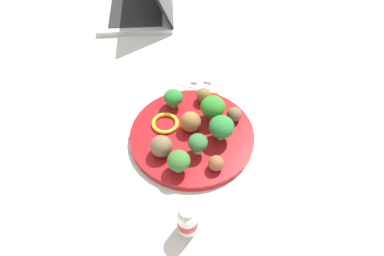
% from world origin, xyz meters
% --- Properties ---
extents(ground_plane, '(4.00, 4.00, 0.00)m').
position_xyz_m(ground_plane, '(0.00, 0.00, 0.00)').
color(ground_plane, beige).
extents(plate, '(0.28, 0.28, 0.02)m').
position_xyz_m(plate, '(0.00, 0.00, 0.01)').
color(plate, maroon).
rests_on(plate, ground_plane).
extents(broccoli_floret_center, '(0.04, 0.04, 0.05)m').
position_xyz_m(broccoli_floret_center, '(-0.07, -0.07, 0.04)').
color(broccoli_floret_center, '#93C475').
rests_on(broccoli_floret_center, plate).
extents(broccoli_floret_near_rim, '(0.04, 0.04, 0.05)m').
position_xyz_m(broccoli_floret_near_rim, '(0.05, 0.03, 0.05)').
color(broccoli_floret_near_rim, '#A8C47E').
rests_on(broccoli_floret_near_rim, plate).
extents(broccoli_floret_far_rim, '(0.06, 0.06, 0.06)m').
position_xyz_m(broccoli_floret_far_rim, '(-0.06, 0.03, 0.05)').
color(broccoli_floret_far_rim, '#8EC866').
rests_on(broccoli_floret_far_rim, plate).
extents(broccoli_floret_back_right, '(0.06, 0.06, 0.06)m').
position_xyz_m(broccoli_floret_back_right, '(-0.01, 0.06, 0.05)').
color(broccoli_floret_back_right, '#99BF78').
rests_on(broccoli_floret_back_right, plate).
extents(broccoli_floret_front_left, '(0.05, 0.05, 0.05)m').
position_xyz_m(broccoli_floret_front_left, '(0.10, -0.00, 0.05)').
color(broccoli_floret_front_left, '#A6BF71').
rests_on(broccoli_floret_front_left, plate).
extents(meatball_back_right, '(0.03, 0.03, 0.03)m').
position_xyz_m(meatball_back_right, '(0.08, 0.07, 0.03)').
color(meatball_back_right, brown).
rests_on(meatball_back_right, plate).
extents(meatball_mid_right, '(0.05, 0.05, 0.05)m').
position_xyz_m(meatball_mid_right, '(0.07, -0.05, 0.04)').
color(meatball_mid_right, brown).
rests_on(meatball_mid_right, plate).
extents(meatball_near_rim, '(0.04, 0.04, 0.04)m').
position_xyz_m(meatball_near_rim, '(-0.11, -0.00, 0.03)').
color(meatball_near_rim, brown).
rests_on(meatball_near_rim, plate).
extents(meatball_far_rim, '(0.03, 0.03, 0.03)m').
position_xyz_m(meatball_far_rim, '(-0.07, 0.08, 0.03)').
color(meatball_far_rim, brown).
rests_on(meatball_far_rim, plate).
extents(meatball_front_left, '(0.05, 0.05, 0.05)m').
position_xyz_m(meatball_front_left, '(-0.01, -0.01, 0.04)').
color(meatball_front_left, brown).
rests_on(meatball_front_left, plate).
extents(pepper_ring_far_rim, '(0.08, 0.08, 0.01)m').
position_xyz_m(pepper_ring_far_rim, '(-0.01, -0.07, 0.02)').
color(pepper_ring_far_rim, yellow).
rests_on(pepper_ring_far_rim, plate).
extents(napkin, '(0.18, 0.13, 0.01)m').
position_xyz_m(napkin, '(-0.24, -0.03, 0.00)').
color(napkin, white).
rests_on(napkin, ground_plane).
extents(fork, '(0.12, 0.02, 0.01)m').
position_xyz_m(fork, '(-0.23, -0.01, 0.01)').
color(fork, silver).
rests_on(fork, napkin).
extents(knife, '(0.15, 0.02, 0.01)m').
position_xyz_m(knife, '(-0.24, -0.04, 0.01)').
color(knife, white).
rests_on(knife, napkin).
extents(yogurt_bottle, '(0.04, 0.04, 0.08)m').
position_xyz_m(yogurt_bottle, '(0.21, 0.05, 0.03)').
color(yogurt_bottle, white).
rests_on(yogurt_bottle, ground_plane).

